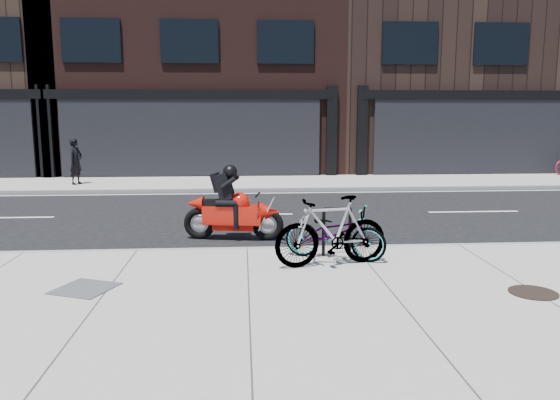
{
  "coord_description": "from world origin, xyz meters",
  "views": [
    {
      "loc": [
        -0.06,
        -11.76,
        2.63
      ],
      "look_at": [
        0.66,
        -1.2,
        0.9
      ],
      "focal_mm": 35.0,
      "sensor_mm": 36.0,
      "label": 1
    }
  ],
  "objects": [
    {
      "name": "bicycle_front",
      "position": [
        1.49,
        -2.79,
        0.59
      ],
      "size": [
        1.85,
        1.25,
        0.92
      ],
      "primitive_type": "imported",
      "rotation": [
        0.0,
        0.0,
        1.17
      ],
      "color": "gray",
      "rests_on": "sidewalk_near"
    },
    {
      "name": "ground",
      "position": [
        0.0,
        0.0,
        0.0
      ],
      "size": [
        120.0,
        120.0,
        0.0
      ],
      "primitive_type": "plane",
      "color": "black",
      "rests_on": "ground"
    },
    {
      "name": "manhole_cover",
      "position": [
        3.95,
        -4.75,
        0.14
      ],
      "size": [
        0.76,
        0.76,
        0.02
      ],
      "primitive_type": "cylinder",
      "rotation": [
        0.0,
        0.0,
        -0.17
      ],
      "color": "black",
      "rests_on": "sidewalk_near"
    },
    {
      "name": "building_mideast",
      "position": [
        10.0,
        14.5,
        6.25
      ],
      "size": [
        12.0,
        10.0,
        12.5
      ],
      "primitive_type": "cube",
      "color": "black",
      "rests_on": "ground"
    },
    {
      "name": "motorcycle",
      "position": [
        -0.18,
        -0.7,
        0.63
      ],
      "size": [
        2.09,
        0.73,
        1.56
      ],
      "rotation": [
        0.0,
        0.0,
        -0.16
      ],
      "color": "black",
      "rests_on": "ground"
    },
    {
      "name": "pedestrian",
      "position": [
        -5.79,
        7.38,
        0.92
      ],
      "size": [
        0.56,
        0.68,
        1.59
      ],
      "primitive_type": "imported",
      "rotation": [
        0.0,
        0.0,
        1.2
      ],
      "color": "black",
      "rests_on": "sidewalk_far"
    },
    {
      "name": "bicycle_rear",
      "position": [
        1.36,
        -3.18,
        0.7
      ],
      "size": [
        1.98,
        0.91,
        1.15
      ],
      "primitive_type": "imported",
      "rotation": [
        0.0,
        0.0,
        4.92
      ],
      "color": "gray",
      "rests_on": "sidewalk_near"
    },
    {
      "name": "bike_rack",
      "position": [
        1.55,
        -2.6,
        0.64
      ],
      "size": [
        0.52,
        0.07,
        0.86
      ],
      "rotation": [
        0.0,
        0.0,
        -0.03
      ],
      "color": "black",
      "rests_on": "sidewalk_near"
    },
    {
      "name": "utility_grate",
      "position": [
        -2.33,
        -4.14,
        0.14
      ],
      "size": [
        0.98,
        0.98,
        0.02
      ],
      "primitive_type": "cube",
      "rotation": [
        0.0,
        0.0,
        -0.39
      ],
      "color": "#4D4D4F",
      "rests_on": "sidewalk_near"
    },
    {
      "name": "sidewalk_far",
      "position": [
        0.0,
        7.75,
        0.07
      ],
      "size": [
        60.0,
        3.5,
        0.13
      ],
      "primitive_type": "cube",
      "color": "gray",
      "rests_on": "ground"
    },
    {
      "name": "building_center",
      "position": [
        -2.0,
        14.5,
        7.25
      ],
      "size": [
        12.0,
        10.0,
        14.5
      ],
      "primitive_type": "cube",
      "color": "black",
      "rests_on": "ground"
    },
    {
      "name": "sidewalk_near",
      "position": [
        0.0,
        -5.0,
        0.07
      ],
      "size": [
        60.0,
        6.0,
        0.13
      ],
      "primitive_type": "cube",
      "color": "gray",
      "rests_on": "ground"
    }
  ]
}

